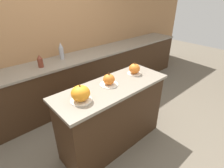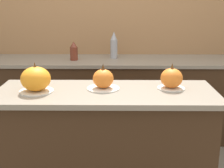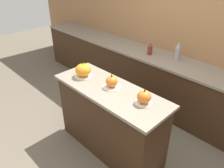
% 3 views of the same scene
% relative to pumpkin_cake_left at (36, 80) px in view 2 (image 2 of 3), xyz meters
% --- Properties ---
extents(wall_back, '(8.00, 0.06, 2.50)m').
position_rel_pumpkin_cake_left_xyz_m(wall_back, '(0.46, 1.64, 0.24)').
color(wall_back, '#9E7047').
rests_on(wall_back, ground_plane).
extents(kitchen_island, '(1.48, 0.56, 0.93)m').
position_rel_pumpkin_cake_left_xyz_m(kitchen_island, '(0.46, 0.02, -0.54)').
color(kitchen_island, '#382314').
rests_on(kitchen_island, ground_plane).
extents(back_counter, '(6.00, 0.60, 0.88)m').
position_rel_pumpkin_cake_left_xyz_m(back_counter, '(0.46, 1.31, -0.57)').
color(back_counter, '#382314').
rests_on(back_counter, ground_plane).
extents(pumpkin_cake_left, '(0.23, 0.23, 0.20)m').
position_rel_pumpkin_cake_left_xyz_m(pumpkin_cake_left, '(0.00, 0.00, 0.00)').
color(pumpkin_cake_left, silver).
rests_on(pumpkin_cake_left, kitchen_island).
extents(pumpkin_cake_center, '(0.22, 0.22, 0.18)m').
position_rel_pumpkin_cake_left_xyz_m(pumpkin_cake_center, '(0.44, 0.07, -0.02)').
color(pumpkin_cake_center, silver).
rests_on(pumpkin_cake_center, kitchen_island).
extents(pumpkin_cake_right, '(0.19, 0.19, 0.18)m').
position_rel_pumpkin_cake_left_xyz_m(pumpkin_cake_right, '(0.90, 0.08, -0.01)').
color(pumpkin_cake_right, silver).
rests_on(pumpkin_cake_right, kitchen_island).
extents(bottle_tall, '(0.08, 0.08, 0.29)m').
position_rel_pumpkin_cake_left_xyz_m(bottle_tall, '(0.51, 1.39, 0.01)').
color(bottle_tall, '#99999E').
rests_on(bottle_tall, back_counter).
extents(bottle_short, '(0.08, 0.08, 0.20)m').
position_rel_pumpkin_cake_left_xyz_m(bottle_short, '(0.09, 1.27, -0.04)').
color(bottle_short, maroon).
rests_on(bottle_short, back_counter).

